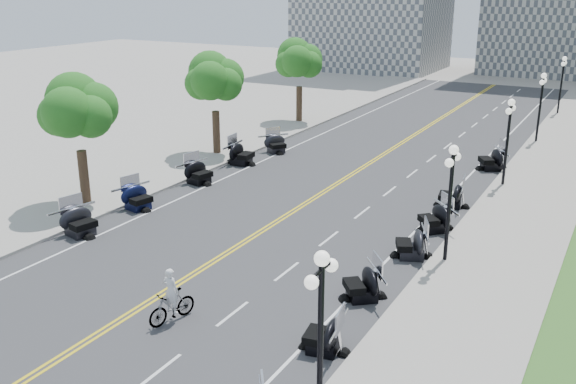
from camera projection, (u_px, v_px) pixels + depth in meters
The scene contains 45 objects.
ground at pixel (222, 256), 27.66m from camera, with size 160.00×160.00×0.00m, color gray.
road at pixel (323, 192), 35.98m from camera, with size 16.00×90.00×0.01m, color #333335.
centerline_yellow_a at pixel (321, 192), 36.03m from camera, with size 0.12×90.00×0.00m, color yellow.
centerline_yellow_b at pixel (325, 193), 35.92m from camera, with size 0.12×90.00×0.00m, color yellow.
edge_line_north at pixel (435, 211), 33.04m from camera, with size 0.12×90.00×0.00m, color white.
edge_line_south at pixel (228, 176), 38.91m from camera, with size 0.12×90.00×0.00m, color white.
lane_dash_4 at pixel (160, 370), 19.53m from camera, with size 0.12×2.00×0.00m, color white.
lane_dash_5 at pixel (233, 314), 22.86m from camera, with size 0.12×2.00×0.00m, color white.
lane_dash_6 at pixel (287, 271), 26.19m from camera, with size 0.12×2.00×0.00m, color white.
lane_dash_7 at pixel (329, 239), 29.52m from camera, with size 0.12×2.00×0.00m, color white.
lane_dash_8 at pixel (362, 212), 32.84m from camera, with size 0.12×2.00×0.00m, color white.
lane_dash_9 at pixel (390, 191), 36.17m from camera, with size 0.12×2.00×0.00m, color white.
lane_dash_10 at pixel (412, 173), 39.50m from camera, with size 0.12×2.00×0.00m, color white.
lane_dash_11 at pixel (431, 159), 42.83m from camera, with size 0.12×2.00×0.00m, color white.
lane_dash_12 at pixel (448, 146), 46.16m from camera, with size 0.12×2.00×0.00m, color white.
lane_dash_13 at pixel (462, 135), 49.48m from camera, with size 0.12×2.00×0.00m, color white.
lane_dash_14 at pixel (474, 125), 52.81m from camera, with size 0.12×2.00×0.00m, color white.
lane_dash_15 at pixel (485, 116), 56.14m from camera, with size 0.12×2.00×0.00m, color white.
lane_dash_16 at pixel (495, 109), 59.47m from camera, with size 0.12×2.00×0.00m, color white.
lane_dash_17 at pixel (504, 102), 62.79m from camera, with size 0.12×2.00×0.00m, color white.
lane_dash_18 at pixel (512, 96), 66.12m from camera, with size 0.12×2.00×0.00m, color white.
lane_dash_19 at pixel (519, 90), 69.45m from camera, with size 0.12×2.00×0.00m, color white.
sidewalk_north at pixel (518, 224), 31.14m from camera, with size 5.00×90.00×0.15m, color #9E9991.
sidewalk_south at pixel (175, 166), 40.76m from camera, with size 5.00×90.00×0.15m, color #9E9991.
street_lamp_1 at pixel (320, 342), 16.25m from camera, with size 0.50×1.20×4.90m, color black, non-canonical shape.
street_lamp_2 at pixel (449, 204), 26.23m from camera, with size 0.50×1.20×4.90m, color black, non-canonical shape.
street_lamp_3 at pixel (507, 143), 36.22m from camera, with size 0.50×1.20×4.90m, color black, non-canonical shape.
street_lamp_4 at pixel (540, 108), 46.20m from camera, with size 0.50×1.20×4.90m, color black, non-canonical shape.
street_lamp_5 at pixel (561, 85), 56.18m from camera, with size 0.50×1.20×4.90m, color black, non-canonical shape.
tree_2 at pixel (78, 117), 32.42m from camera, with size 4.80×4.80×9.20m, color #235619, non-canonical shape.
tree_3 at pixel (215, 85), 42.40m from camera, with size 4.80×4.80×9.20m, color #235619, non-canonical shape.
tree_4 at pixel (299, 65), 52.38m from camera, with size 4.80×4.80×9.20m, color #235619, non-canonical shape.
motorcycle_n_4 at pixel (324, 333), 20.38m from camera, with size 1.84×1.84×1.29m, color black, non-canonical shape.
motorcycle_n_5 at pixel (362, 282), 23.73m from camera, with size 1.97×1.97×1.38m, color black, non-canonical shape.
motorcycle_n_6 at pixel (412, 242), 27.33m from camera, with size 2.01×2.01×1.40m, color black, non-canonical shape.
motorcycle_n_7 at pixel (435, 217), 30.24m from camera, with size 2.04×2.04×1.43m, color black, non-canonical shape.
motorcycle_n_8 at pixel (451, 194), 33.53m from camera, with size 1.99×1.99×1.39m, color black, non-canonical shape.
motorcycle_n_10 at pixel (492, 158), 40.08m from camera, with size 2.17×2.17×1.52m, color black, non-canonical shape.
motorcycle_s_5 at pixel (79, 220), 29.73m from camera, with size 2.12×2.12×1.48m, color black, non-canonical shape.
motorcycle_s_6 at pixel (137, 196), 33.16m from camera, with size 2.00×2.00×1.40m, color black, non-canonical shape.
motorcycle_s_7 at pixel (199, 171), 37.39m from camera, with size 2.07×2.07×1.45m, color black, non-canonical shape.
motorcycle_s_8 at pixel (241, 153), 41.25m from camera, with size 2.22×2.22×1.56m, color black, non-canonical shape.
motorcycle_s_9 at pixel (276, 143), 44.15m from camera, with size 1.96×1.96×1.37m, color black, non-canonical shape.
bicycle at pixel (172, 306), 22.19m from camera, with size 0.54×1.92×1.15m, color #A51414.
cyclist_rider at pixel (170, 269), 21.75m from camera, with size 0.61×0.40×1.67m, color silver.
Camera 1 is at (14.75, -20.87, 11.30)m, focal length 40.00 mm.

